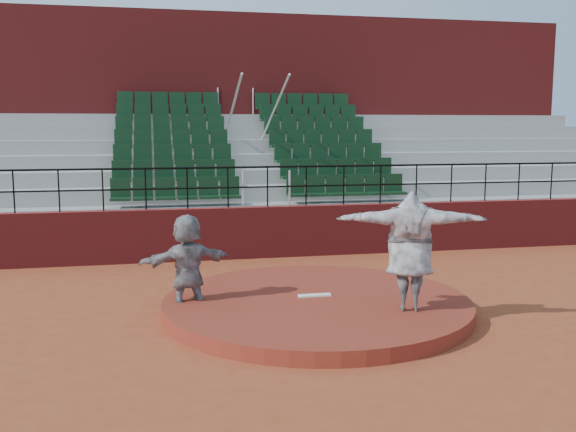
% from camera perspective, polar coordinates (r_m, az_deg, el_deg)
% --- Properties ---
extents(ground, '(90.00, 90.00, 0.00)m').
position_cam_1_polar(ground, '(11.67, 2.56, -8.50)').
color(ground, brown).
rests_on(ground, ground).
extents(pitchers_mound, '(5.50, 5.50, 0.25)m').
position_cam_1_polar(pitchers_mound, '(11.64, 2.56, -7.91)').
color(pitchers_mound, maroon).
rests_on(pitchers_mound, ground).
extents(pitching_rubber, '(0.60, 0.15, 0.03)m').
position_cam_1_polar(pitching_rubber, '(11.74, 2.38, -7.06)').
color(pitching_rubber, white).
rests_on(pitching_rubber, pitchers_mound).
extents(boundary_wall, '(24.00, 0.30, 1.30)m').
position_cam_1_polar(boundary_wall, '(16.30, -1.81, -1.42)').
color(boundary_wall, maroon).
rests_on(boundary_wall, ground).
extents(wall_railing, '(24.04, 0.05, 1.03)m').
position_cam_1_polar(wall_railing, '(16.14, -1.84, 3.42)').
color(wall_railing, black).
rests_on(wall_railing, boundary_wall).
extents(seating_deck, '(24.00, 5.97, 4.63)m').
position_cam_1_polar(seating_deck, '(19.77, -3.68, 2.54)').
color(seating_deck, gray).
rests_on(seating_deck, ground).
extents(press_box_facade, '(24.00, 3.00, 7.10)m').
position_cam_1_polar(press_box_facade, '(23.61, -5.12, 8.53)').
color(press_box_facade, maroon).
rests_on(press_box_facade, ground).
extents(pitcher, '(2.56, 1.33, 2.01)m').
position_cam_1_polar(pitcher, '(10.87, 10.79, -3.07)').
color(pitcher, black).
rests_on(pitcher, pitchers_mound).
extents(fielder, '(1.75, 0.98, 1.79)m').
position_cam_1_polar(fielder, '(11.48, -8.94, -4.25)').
color(fielder, black).
rests_on(fielder, ground).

